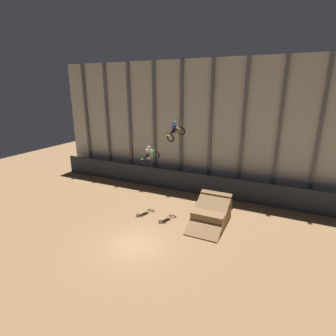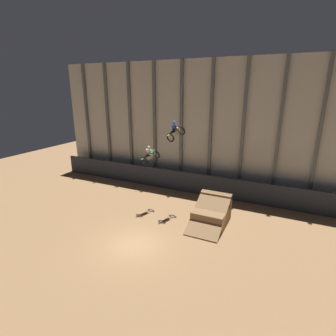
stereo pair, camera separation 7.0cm
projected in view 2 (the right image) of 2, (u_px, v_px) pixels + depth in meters
The scene contains 6 objects.
ground_plane at pixel (134, 245), 17.52m from camera, with size 60.00×60.00×0.00m, color #9E754C.
arena_back_wall at pixel (196, 127), 25.78m from camera, with size 32.00×0.40×12.69m.
lower_barrier at pixel (190, 182), 26.12m from camera, with size 31.36×0.20×2.06m.
dirt_ramp at pixel (212, 213), 20.37m from camera, with size 2.49×4.17×2.17m.
rider_bike_left_air at pixel (150, 155), 21.56m from camera, with size 1.20×1.88×1.60m.
rider_bike_right_air at pixel (175, 131), 20.40m from camera, with size 1.16×1.89×1.62m.
Camera 2 is at (8.62, -12.80, 10.03)m, focal length 28.00 mm.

